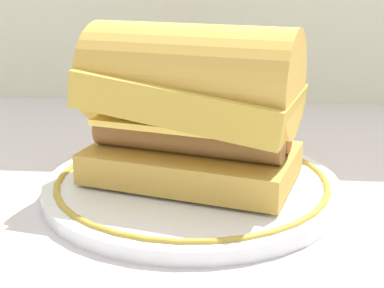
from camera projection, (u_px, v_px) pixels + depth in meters
The scene contains 4 objects.
ground_plane at pixel (214, 204), 0.47m from camera, with size 1.50×1.50×0.00m, color silver.
plate at pixel (192, 184), 0.49m from camera, with size 0.26×0.26×0.01m.
sausage_sandwich at pixel (192, 103), 0.47m from camera, with size 0.20×0.15×0.13m.
drinking_glass at pixel (238, 95), 0.66m from camera, with size 0.06×0.06×0.10m.
Camera 1 is at (0.02, -0.43, 0.19)m, focal length 52.13 mm.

